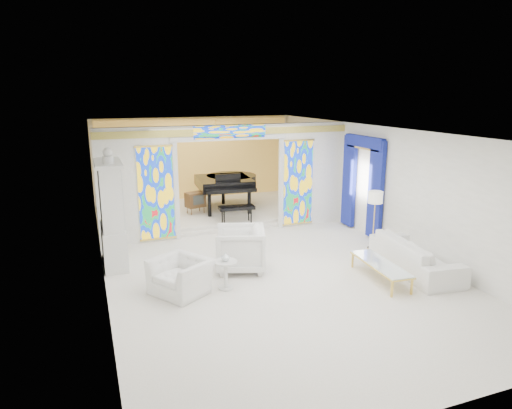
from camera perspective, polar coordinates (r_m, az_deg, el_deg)
name	(u,v)px	position (r m, az deg, el deg)	size (l,w,h in m)	color
floor	(255,255)	(11.13, -0.09, -6.34)	(12.00, 12.00, 0.00)	white
ceiling	(255,130)	(10.47, -0.09, 9.25)	(7.00, 12.00, 0.02)	silver
wall_back	(196,160)	(16.36, -7.53, 5.53)	(7.00, 0.02, 3.00)	white
wall_front	(438,302)	(5.77, 21.81, -11.23)	(7.00, 0.02, 3.00)	white
wall_left	(98,208)	(10.05, -19.11, -0.40)	(0.02, 12.00, 3.00)	white
wall_right	(381,184)	(12.35, 15.31, 2.43)	(0.02, 12.00, 3.00)	white
partition_wall	(230,174)	(12.52, -3.31, 3.78)	(7.00, 0.22, 3.00)	white
stained_glass_left	(156,193)	(12.05, -12.38, 1.36)	(0.90, 0.04, 2.40)	gold
stained_glass_right	(298,183)	(13.23, 5.28, 2.73)	(0.90, 0.04, 2.40)	gold
stained_glass_transom	(230,132)	(12.27, -3.24, 9.07)	(2.00, 0.04, 0.34)	gold
alcove_platform	(211,211)	(14.84, -5.66, -0.84)	(6.80, 3.80, 0.18)	white
gold_curtain_back	(197,160)	(16.25, -7.43, 5.48)	(6.70, 0.10, 2.90)	#FFCC58
chandelier	(216,135)	(14.37, -5.02, 8.66)	(0.48, 0.48, 0.30)	#DFBA4E
blue_drapes	(362,177)	(12.84, 13.16, 3.34)	(0.14, 1.85, 2.65)	navy
china_cabinet	(112,215)	(10.72, -17.58, -1.24)	(0.56, 1.46, 2.72)	silver
armchair_left	(181,276)	(9.15, -9.39, -8.83)	(1.06, 0.93, 0.69)	white
armchair_right	(240,249)	(10.10, -2.01, -5.55)	(1.04, 1.07, 0.97)	white
sofa	(415,255)	(10.68, 19.26, -5.99)	(2.46, 0.96, 0.72)	white
side_table	(226,270)	(9.22, -3.82, -8.23)	(0.55, 0.55, 0.58)	silver
vase	(225,257)	(9.11, -3.85, -6.54)	(0.17, 0.17, 0.17)	white
coffee_table	(381,264)	(9.94, 15.31, -7.23)	(0.67, 1.75, 0.38)	white
floor_lamp	(375,200)	(11.60, 14.68, 0.54)	(0.44, 0.44, 1.48)	#DFBA4E
grand_piano	(228,182)	(14.70, -3.55, 2.79)	(2.13, 3.17, 1.25)	black
tv_console	(195,200)	(14.21, -7.59, 0.59)	(0.65, 0.53, 0.66)	#52371D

